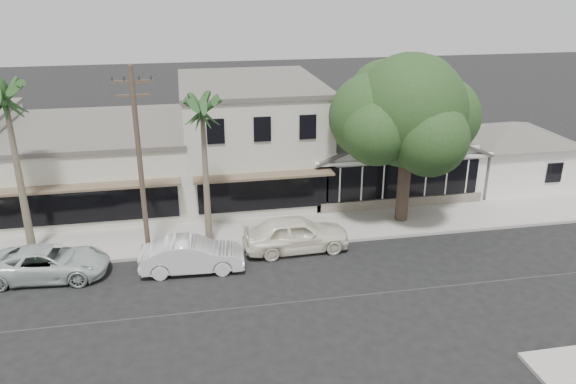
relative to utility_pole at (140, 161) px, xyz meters
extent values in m
plane|color=black|center=(9.00, -5.20, -4.79)|extent=(140.00, 140.00, 0.00)
cube|color=#9E9991|center=(1.00, 1.55, -4.71)|extent=(90.00, 3.50, 0.15)
cube|color=white|center=(14.00, 7.30, -3.29)|extent=(10.00, 8.00, 3.00)
cube|color=black|center=(14.00, 3.24, -3.04)|extent=(8.80, 0.10, 2.00)
cube|color=#60564C|center=(14.00, 3.25, -4.44)|extent=(9.60, 0.18, 0.70)
cube|color=white|center=(22.20, 6.30, -3.29)|extent=(6.00, 6.00, 3.00)
cube|color=beige|center=(6.00, 8.30, -1.54)|extent=(8.00, 10.00, 6.50)
cube|color=silver|center=(-3.00, 8.30, -2.69)|extent=(10.00, 10.00, 4.20)
cylinder|color=brown|center=(0.00, 0.00, -0.29)|extent=(0.24, 0.24, 9.00)
cube|color=brown|center=(0.00, 0.00, 3.51)|extent=(1.80, 0.12, 0.12)
cube|color=brown|center=(0.00, 0.00, 2.91)|extent=(1.40, 0.12, 0.12)
imported|color=white|center=(7.00, -0.61, -3.92)|extent=(5.14, 2.18, 1.73)
imported|color=silver|center=(2.00, -1.72, -4.03)|extent=(4.70, 1.83, 1.52)
imported|color=#B5C3BD|center=(-4.22, -1.15, -4.08)|extent=(5.31, 2.78, 1.43)
cylinder|color=#443829|center=(13.27, 1.61, -3.01)|extent=(0.67, 0.67, 3.57)
sphere|color=#1A3716|center=(13.27, 1.61, 1.34)|extent=(5.80, 5.80, 5.80)
sphere|color=#1A3716|center=(15.28, 2.28, 0.78)|extent=(4.24, 4.24, 4.24)
sphere|color=#1A3716|center=(11.49, 2.05, 1.01)|extent=(4.46, 4.46, 4.46)
sphere|color=#1A3716|center=(13.72, -0.06, 0.34)|extent=(3.79, 3.79, 3.79)
sphere|color=#1A3716|center=(12.60, 3.39, 1.68)|extent=(4.01, 4.01, 4.01)
sphere|color=#1A3716|center=(14.61, 3.17, 2.12)|extent=(3.57, 3.57, 3.57)
sphere|color=#1A3716|center=(11.26, 0.72, 0.56)|extent=(3.34, 3.34, 3.34)
cone|color=#726651|center=(2.88, 0.41, -1.46)|extent=(0.36, 0.36, 6.66)
cone|color=#726651|center=(-5.45, 1.19, -1.10)|extent=(0.40, 0.40, 7.38)
camera|label=1|loc=(2.03, -24.59, 7.69)|focal=35.00mm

